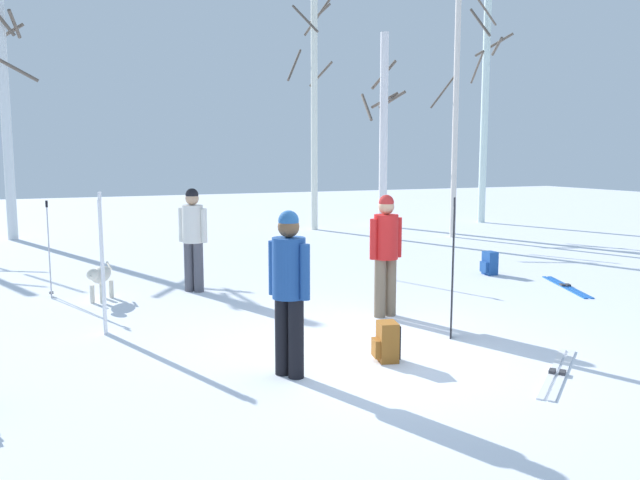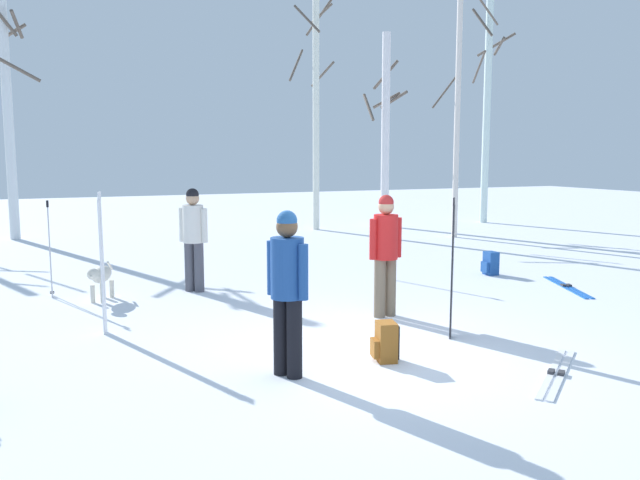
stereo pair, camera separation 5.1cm
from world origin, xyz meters
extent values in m
plane|color=white|center=(0.00, 0.00, 0.00)|extent=(60.00, 60.00, 0.00)
cylinder|color=#72604C|center=(0.90, 1.50, 0.41)|extent=(0.16, 0.16, 0.82)
cylinder|color=#72604C|center=(1.08, 1.52, 0.41)|extent=(0.16, 0.16, 0.82)
cylinder|color=red|center=(0.99, 1.51, 1.13)|extent=(0.34, 0.34, 0.62)
sphere|color=tan|center=(0.99, 1.51, 1.55)|extent=(0.22, 0.22, 0.22)
sphere|color=#B22626|center=(0.99, 1.51, 1.61)|extent=(0.21, 0.21, 0.21)
cylinder|color=red|center=(0.78, 1.49, 1.11)|extent=(0.10, 0.10, 0.56)
cylinder|color=red|center=(1.20, 1.53, 1.11)|extent=(0.10, 0.10, 0.56)
cylinder|color=#4C4C56|center=(-1.03, 4.19, 0.41)|extent=(0.16, 0.16, 0.82)
cylinder|color=#4C4C56|center=(-1.16, 4.32, 0.41)|extent=(0.16, 0.16, 0.82)
cylinder|color=silver|center=(-1.10, 4.25, 1.13)|extent=(0.34, 0.34, 0.62)
sphere|color=tan|center=(-1.10, 4.25, 1.55)|extent=(0.22, 0.22, 0.22)
sphere|color=black|center=(-1.10, 4.25, 1.61)|extent=(0.21, 0.21, 0.21)
cylinder|color=silver|center=(-0.95, 4.11, 1.11)|extent=(0.10, 0.10, 0.56)
cylinder|color=silver|center=(-1.25, 4.40, 1.11)|extent=(0.10, 0.10, 0.56)
cylinder|color=black|center=(-1.17, -0.21, 0.41)|extent=(0.16, 0.16, 0.82)
cylinder|color=black|center=(-1.09, -0.37, 0.41)|extent=(0.16, 0.16, 0.82)
cylinder|color=#1E478C|center=(-1.13, -0.29, 1.13)|extent=(0.34, 0.34, 0.62)
sphere|color=brown|center=(-1.13, -0.29, 1.55)|extent=(0.22, 0.22, 0.22)
sphere|color=#265999|center=(-1.13, -0.29, 1.61)|extent=(0.21, 0.21, 0.21)
cylinder|color=#1E478C|center=(-1.23, -0.11, 1.11)|extent=(0.10, 0.10, 0.56)
cylinder|color=#1E478C|center=(-1.03, -0.47, 1.11)|extent=(0.10, 0.10, 0.56)
ellipsoid|color=beige|center=(-2.57, 4.16, 0.41)|extent=(0.46, 0.64, 0.26)
sphere|color=beige|center=(-2.72, 3.86, 0.48)|extent=(0.18, 0.18, 0.18)
ellipsoid|color=beige|center=(-2.75, 3.80, 0.46)|extent=(0.10, 0.12, 0.06)
cylinder|color=beige|center=(-2.42, 4.47, 0.49)|extent=(0.12, 0.19, 0.17)
cylinder|color=beige|center=(-2.59, 3.95, 0.14)|extent=(0.07, 0.07, 0.28)
cylinder|color=beige|center=(-2.73, 4.02, 0.14)|extent=(0.07, 0.07, 0.28)
cylinder|color=beige|center=(-2.42, 4.30, 0.14)|extent=(0.07, 0.07, 0.28)
cylinder|color=beige|center=(-2.56, 4.37, 0.14)|extent=(0.07, 0.07, 0.28)
cube|color=white|center=(-2.71, 2.15, 0.86)|extent=(0.05, 0.11, 1.72)
cube|color=white|center=(-2.71, 2.15, 1.76)|extent=(0.03, 0.06, 0.10)
cube|color=white|center=(-2.73, 2.09, 0.86)|extent=(0.05, 0.11, 1.72)
cube|color=white|center=(-2.73, 2.09, 1.76)|extent=(0.03, 0.06, 0.10)
cube|color=black|center=(1.22, 0.24, 0.83)|extent=(0.11, 0.13, 1.66)
cube|color=black|center=(1.22, 0.24, 1.70)|extent=(0.05, 0.06, 0.10)
cube|color=black|center=(1.26, 0.28, 0.83)|extent=(0.11, 0.13, 1.66)
cube|color=black|center=(1.26, 0.28, 1.70)|extent=(0.05, 0.06, 0.10)
cube|color=blue|center=(4.89, 2.03, 0.01)|extent=(0.77, 1.74, 0.02)
cube|color=#333338|center=(4.91, 2.08, 0.03)|extent=(0.10, 0.13, 0.03)
cube|color=blue|center=(4.80, 2.07, 0.01)|extent=(0.77, 1.74, 0.02)
cube|color=#333338|center=(4.82, 2.12, 0.03)|extent=(0.10, 0.13, 0.03)
cube|color=white|center=(1.44, -1.29, 0.01)|extent=(1.40, 1.17, 0.02)
cube|color=#333338|center=(1.40, -1.32, 0.03)|extent=(0.13, 0.13, 0.03)
cube|color=white|center=(1.51, -1.37, 0.01)|extent=(1.40, 1.17, 0.02)
cube|color=#333338|center=(1.47, -1.40, 0.03)|extent=(0.13, 0.13, 0.03)
cylinder|color=#B2B2BC|center=(-3.29, 4.79, 0.72)|extent=(0.02, 0.11, 1.44)
cylinder|color=black|center=(-3.29, 4.79, 1.49)|extent=(0.04, 0.04, 0.10)
cylinder|color=black|center=(-3.29, 4.79, 0.07)|extent=(0.07, 0.07, 0.01)
cylinder|color=#B2B2BC|center=(-3.29, 4.67, 0.72)|extent=(0.02, 0.11, 1.44)
cylinder|color=black|center=(-3.29, 4.67, 1.49)|extent=(0.04, 0.04, 0.10)
cylinder|color=black|center=(-3.29, 4.67, 0.07)|extent=(0.07, 0.07, 0.01)
cylinder|color=#B2B2BC|center=(2.35, 4.06, 0.65)|extent=(0.02, 0.10, 1.31)
cylinder|color=black|center=(2.35, 4.06, 1.36)|extent=(0.04, 0.04, 0.10)
cylinder|color=black|center=(2.35, 4.06, 0.07)|extent=(0.07, 0.07, 0.01)
cylinder|color=#B2B2BC|center=(2.35, 3.95, 0.65)|extent=(0.02, 0.10, 1.31)
cylinder|color=black|center=(2.35, 3.95, 1.36)|extent=(0.04, 0.04, 0.10)
cylinder|color=black|center=(2.35, 3.95, 0.07)|extent=(0.07, 0.07, 0.01)
cube|color=#99591E|center=(0.04, -0.26, 0.22)|extent=(0.25, 0.30, 0.44)
cube|color=#99591E|center=(-0.09, -0.23, 0.15)|extent=(0.10, 0.20, 0.20)
cube|color=black|center=(0.17, -0.22, 0.22)|extent=(0.03, 0.04, 0.37)
cube|color=black|center=(0.13, -0.36, 0.22)|extent=(0.03, 0.04, 0.37)
cube|color=#1E4C99|center=(4.39, 3.55, 0.22)|extent=(0.21, 0.27, 0.44)
cube|color=#1E4C99|center=(4.26, 3.55, 0.15)|extent=(0.07, 0.20, 0.20)
cube|color=black|center=(4.51, 3.61, 0.22)|extent=(0.03, 0.04, 0.37)
cube|color=black|center=(4.50, 3.47, 0.22)|extent=(0.03, 0.04, 0.37)
cylinder|color=silver|center=(-4.06, 12.77, 3.43)|extent=(0.25, 0.25, 6.86)
cylinder|color=brown|center=(-3.72, 12.67, 5.58)|extent=(0.31, 0.75, 0.62)
cylinder|color=brown|center=(-3.98, 12.53, 5.60)|extent=(0.59, 0.26, 0.70)
cylinder|color=brown|center=(-3.90, 12.11, 4.48)|extent=(1.39, 0.41, 0.77)
cylinder|color=brown|center=(-3.94, 13.20, 5.39)|extent=(0.92, 0.33, 0.63)
cylinder|color=white|center=(4.24, 11.73, 3.85)|extent=(0.20, 0.20, 7.69)
cylinder|color=brown|center=(3.86, 11.50, 6.10)|extent=(0.54, 0.83, 0.87)
cylinder|color=brown|center=(4.55, 11.95, 4.63)|extent=(0.53, 0.70, 0.72)
cylinder|color=brown|center=(4.54, 12.07, 6.36)|extent=(0.77, 0.69, 1.19)
cylinder|color=brown|center=(4.51, 11.95, 6.37)|extent=(0.51, 0.61, 0.54)
cylinder|color=brown|center=(3.77, 12.11, 4.88)|extent=(0.84, 1.03, 1.07)
cylinder|color=white|center=(6.57, 11.71, 2.98)|extent=(0.26, 0.26, 5.95)
cylinder|color=brown|center=(6.79, 12.06, 3.94)|extent=(0.79, 0.54, 0.53)
cylinder|color=brown|center=(6.74, 12.04, 4.72)|extent=(0.76, 0.44, 0.92)
cylinder|color=brown|center=(6.03, 11.83, 3.70)|extent=(0.34, 1.15, 0.91)
cylinder|color=brown|center=(6.99, 11.93, 3.96)|extent=(0.54, 0.90, 0.53)
cylinder|color=silver|center=(7.02, 8.55, 3.18)|extent=(0.15, 0.15, 6.37)
cylinder|color=brown|center=(7.53, 8.36, 4.56)|extent=(0.45, 1.07, 0.73)
cylinder|color=brown|center=(7.39, 7.91, 5.95)|extent=(1.32, 0.80, 0.59)
cylinder|color=brown|center=(6.92, 9.01, 3.97)|extent=(0.96, 0.26, 0.97)
cylinder|color=silver|center=(10.17, 11.43, 3.68)|extent=(0.24, 0.24, 7.35)
cylinder|color=brown|center=(9.80, 11.32, 6.41)|extent=(0.32, 0.81, 0.97)
cylinder|color=brown|center=(10.51, 11.34, 5.72)|extent=(0.28, 0.75, 0.50)
cylinder|color=brown|center=(10.71, 11.76, 5.84)|extent=(0.75, 1.16, 0.67)
camera|label=1|loc=(-3.43, -6.39, 2.28)|focal=36.78mm
camera|label=2|loc=(-3.39, -6.42, 2.28)|focal=36.78mm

